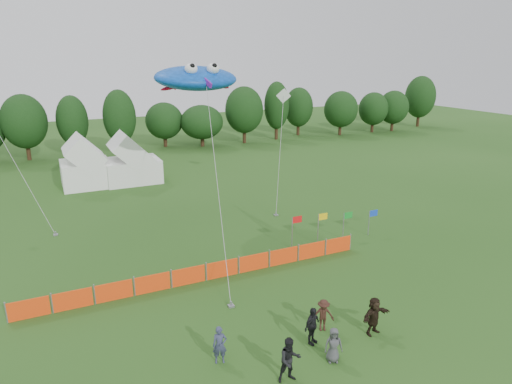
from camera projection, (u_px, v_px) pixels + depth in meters
name	position (u px, v px, depth m)	size (l,w,h in m)	color
ground	(312.00, 336.00, 20.72)	(160.00, 160.00, 0.00)	#234C16
treeline	(139.00, 119.00, 59.04)	(104.57, 8.78, 8.36)	#382314
tent_left	(85.00, 166.00, 43.78)	(4.52, 4.52, 3.99)	white
tent_right	(132.00, 163.00, 45.23)	(5.34, 4.27, 3.77)	white
barrier_fence	(205.00, 272.00, 25.66)	(19.90, 0.06, 1.00)	#FD410E
flag_row	(333.00, 222.00, 30.87)	(6.73, 0.39, 2.18)	gray
spectator_a	(220.00, 345.00, 18.73)	(0.60, 0.39, 1.64)	#343957
spectator_b	(290.00, 360.00, 17.64)	(0.91, 0.71, 1.88)	black
spectator_c	(323.00, 315.00, 20.94)	(1.01, 0.58, 1.56)	#351C15
spectator_d	(312.00, 326.00, 19.95)	(1.03, 0.43, 1.75)	black
spectator_e	(333.00, 345.00, 18.81)	(0.75, 0.49, 1.53)	#444548
spectator_f	(374.00, 316.00, 20.66)	(1.68, 0.53, 1.81)	black
stingray_kite	(195.00, 78.00, 34.12)	(7.56, 23.08, 11.75)	blue
small_kite_white	(282.00, 126.00, 37.56)	(3.45, 4.27, 9.57)	white
small_kite_dark	(2.00, 140.00, 32.68)	(5.16, 7.11, 11.51)	black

